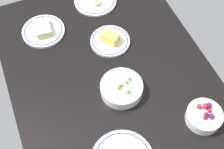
% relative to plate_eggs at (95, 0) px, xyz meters
% --- Properties ---
extents(dining_table, '(1.15, 0.81, 0.04)m').
position_rel_plate_eggs_xyz_m(dining_table, '(0.43, -0.09, -0.03)').
color(dining_table, black).
rests_on(dining_table, ground).
extents(plate_eggs, '(0.20, 0.20, 0.05)m').
position_rel_plate_eggs_xyz_m(plate_eggs, '(0.00, 0.00, 0.00)').
color(plate_eggs, silver).
rests_on(plate_eggs, dining_table).
extents(plate_sandwich, '(0.19, 0.19, 0.04)m').
position_rel_plate_eggs_xyz_m(plate_sandwich, '(0.09, -0.28, 0.00)').
color(plate_sandwich, silver).
rests_on(plate_sandwich, dining_table).
extents(plate_cheese, '(0.17, 0.17, 0.05)m').
position_rel_plate_eggs_xyz_m(plate_cheese, '(0.26, -0.03, 0.00)').
color(plate_cheese, silver).
rests_on(plate_cheese, dining_table).
extents(bowl_berries, '(0.13, 0.13, 0.07)m').
position_rel_plate_eggs_xyz_m(bowl_berries, '(0.73, 0.16, 0.02)').
color(bowl_berries, silver).
rests_on(bowl_berries, dining_table).
extents(bowl_peas, '(0.17, 0.17, 0.06)m').
position_rel_plate_eggs_xyz_m(bowl_peas, '(0.51, -0.08, 0.02)').
color(bowl_peas, silver).
rests_on(bowl_peas, dining_table).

